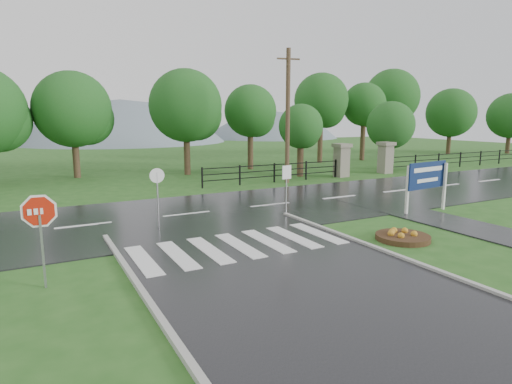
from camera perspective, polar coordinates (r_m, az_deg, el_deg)
ground at (r=9.55m, az=11.44°, el=-15.13°), size 120.00×120.00×0.00m
main_road at (r=17.98m, az=-9.22°, el=-3.04°), size 90.00×8.00×0.04m
walkway at (r=18.10m, az=24.35°, el=-3.74°), size 2.20×11.00×0.04m
crosswalk at (r=13.48m, az=-2.25°, el=-7.09°), size 6.50×2.80×0.02m
pillar_west at (r=29.41m, az=11.34°, el=4.28°), size 1.00×1.00×2.24m
pillar_east at (r=32.09m, az=16.89°, el=4.51°), size 1.00×1.00×2.24m
fence_west at (r=26.46m, az=2.46°, el=2.85°), size 9.58×0.08×1.20m
fence_east at (r=40.42m, az=27.76°, el=4.22°), size 20.58×0.08×1.20m
hills at (r=74.79m, az=-20.20°, el=-5.76°), size 102.00×48.00×48.00m
treeline at (r=31.57m, az=-15.80°, el=2.33°), size 83.20×5.20×10.00m
stop_sign at (r=11.13m, az=-26.88°, el=-3.19°), size 1.07×0.11×2.40m
estate_billboard at (r=19.43m, az=21.87°, el=1.77°), size 2.45×0.34×2.15m
flower_bed at (r=15.00m, az=18.99°, el=-5.59°), size 1.76×1.76×0.35m
reg_sign_small at (r=17.57m, az=4.10°, el=1.63°), size 0.46×0.08×2.06m
reg_sign_round at (r=15.52m, az=-13.00°, el=0.09°), size 0.52×0.09×2.24m
utility_pole_east at (r=26.14m, az=4.25°, el=10.08°), size 1.41×0.37×7.99m
entrance_tree_left at (r=29.09m, az=6.00°, el=8.64°), size 2.97×2.97×4.87m
entrance_tree_right at (r=34.34m, az=17.51°, el=8.45°), size 3.59×3.59×5.17m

